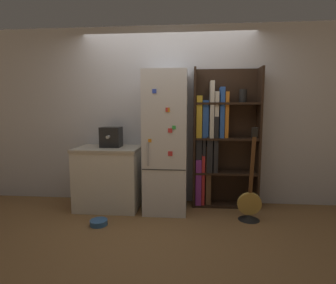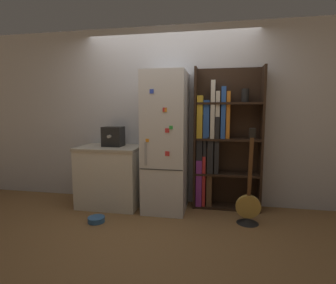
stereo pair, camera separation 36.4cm
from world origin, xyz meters
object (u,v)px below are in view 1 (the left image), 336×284
object	(u,v)px
bookshelf	(216,141)
pet_bowl	(99,222)
guitar	(249,207)
espresso_machine	(111,137)
refrigerator	(166,142)

from	to	relation	value
bookshelf	pet_bowl	bearing A→B (deg)	-150.66
guitar	espresso_machine	bearing A→B (deg)	169.50
espresso_machine	pet_bowl	bearing A→B (deg)	-88.02
bookshelf	guitar	bearing A→B (deg)	-53.71
bookshelf	guitar	size ratio (longest dim) A/B	1.66
espresso_machine	guitar	distance (m)	2.08
refrigerator	bookshelf	bearing A→B (deg)	16.81
pet_bowl	guitar	bearing A→B (deg)	9.54
refrigerator	bookshelf	xyz separation A→B (m)	(0.71, 0.21, -0.00)
refrigerator	guitar	world-z (taller)	refrigerator
espresso_machine	pet_bowl	xyz separation A→B (m)	(0.02, -0.66, -0.97)
espresso_machine	pet_bowl	distance (m)	1.18
refrigerator	guitar	distance (m)	1.37
refrigerator	espresso_machine	world-z (taller)	refrigerator
espresso_machine	guitar	world-z (taller)	guitar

